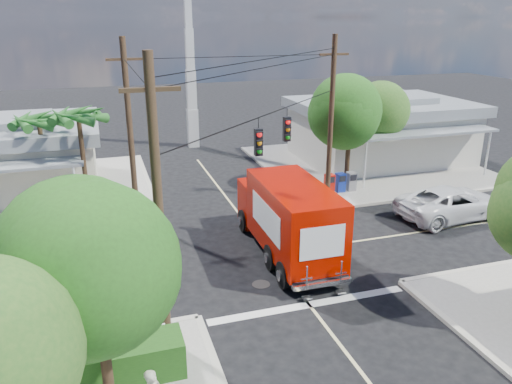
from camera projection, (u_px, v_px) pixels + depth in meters
name	position (u px, v px, depth m)	size (l,w,h in m)	color
ground	(270.00, 254.00, 21.81)	(120.00, 120.00, 0.00)	black
sidewalk_ne	(366.00, 165.00, 34.69)	(14.12, 14.12, 0.14)	gray
sidewalk_nw	(27.00, 197.00, 28.45)	(14.12, 14.12, 0.14)	gray
road_markings	(282.00, 269.00, 20.49)	(32.00, 32.00, 0.01)	beige
building_ne	(381.00, 128.00, 35.39)	(11.80, 10.20, 4.50)	beige
building_nw	(4.00, 156.00, 28.84)	(10.80, 10.20, 4.30)	beige
radio_tower	(191.00, 75.00, 38.06)	(0.80, 0.80, 17.00)	silver
tree_sw_front	(95.00, 265.00, 11.59)	(3.88, 3.78, 6.03)	#422D1C
tree_ne_front	(351.00, 110.00, 28.38)	(4.21, 4.14, 6.66)	#422D1C
tree_ne_back	(371.00, 112.00, 31.29)	(3.77, 3.66, 5.82)	#422D1C
palm_nw_front	(79.00, 118.00, 24.73)	(3.01, 3.08, 5.59)	#422D1C
palm_nw_back	(39.00, 122.00, 25.63)	(3.01, 3.08, 5.19)	#422D1C
utility_poles	(223.00, 144.00, 21.25)	(12.00, 10.68, 9.00)	#473321
picket_fence	(78.00, 353.00, 14.32)	(5.94, 0.06, 1.00)	silver
hedge_sw	(70.00, 372.00, 13.54)	(6.20, 1.20, 1.10)	#1B4113
vending_boxes	(340.00, 182.00, 29.02)	(1.90, 0.50, 1.10)	#AB1108
delivery_truck	(288.00, 217.00, 21.24)	(2.61, 7.89, 3.39)	black
parked_car	(452.00, 203.00, 25.49)	(2.72, 5.89, 1.64)	silver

